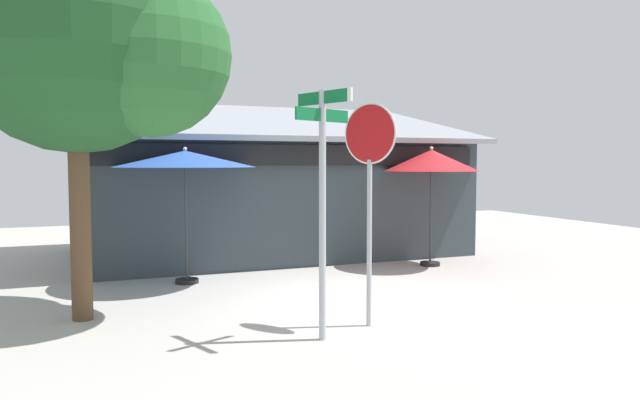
{
  "coord_description": "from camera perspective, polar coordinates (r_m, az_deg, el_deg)",
  "views": [
    {
      "loc": [
        -3.81,
        -8.78,
        2.3
      ],
      "look_at": [
        0.1,
        1.2,
        1.6
      ],
      "focal_mm": 32.39,
      "sensor_mm": 36.0,
      "label": 1
    }
  ],
  "objects": [
    {
      "name": "shade_tree",
      "position": [
        9.09,
        -21.6,
        14.76
      ],
      "size": [
        3.87,
        3.49,
        5.91
      ],
      "color": "brown",
      "rests_on": "ground"
    },
    {
      "name": "stop_sign",
      "position": [
        8.03,
        4.93,
        3.08
      ],
      "size": [
        0.44,
        0.74,
        3.12
      ],
      "color": "#A8AAB2",
      "rests_on": "ground"
    },
    {
      "name": "street_sign_post",
      "position": [
        7.36,
        0.27,
        1.16
      ],
      "size": [
        0.85,
        0.9,
        3.22
      ],
      "color": "#A8AAB2",
      "rests_on": "ground"
    },
    {
      "name": "patio_umbrella_crimson_center",
      "position": [
        12.99,
        10.94,
        3.78
      ],
      "size": [
        2.08,
        2.08,
        2.65
      ],
      "color": "black",
      "rests_on": "ground"
    },
    {
      "name": "patio_umbrella_royal_blue_left",
      "position": [
        11.17,
        -13.18,
        3.88
      ],
      "size": [
        2.68,
        2.68,
        2.59
      ],
      "color": "black",
      "rests_on": "ground"
    },
    {
      "name": "cafe_building",
      "position": [
        14.94,
        -5.27,
        0.65
      ],
      "size": [
        9.69,
        5.78,
        4.0
      ],
      "color": "#333D42",
      "rests_on": "ground"
    },
    {
      "name": "ground_plane",
      "position": [
        9.85,
        2.04,
        -10.06
      ],
      "size": [
        28.0,
        28.0,
        0.1
      ],
      "primitive_type": "cube",
      "color": "#ADA8A0"
    }
  ]
}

